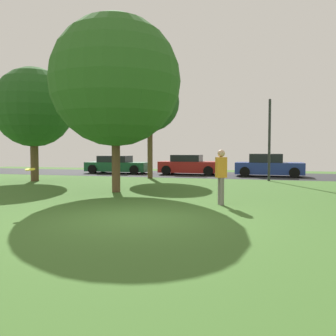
{
  "coord_description": "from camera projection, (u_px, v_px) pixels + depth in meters",
  "views": [
    {
      "loc": [
        3.26,
        -8.59,
        1.77
      ],
      "look_at": [
        0.0,
        3.1,
        1.13
      ],
      "focal_mm": 38.79,
      "sensor_mm": 36.0,
      "label": 1
    }
  ],
  "objects": [
    {
      "name": "person_catcher",
      "position": [
        221.0,
        174.0,
        11.44
      ],
      "size": [
        0.39,
        0.35,
        1.74
      ],
      "rotation": [
        0.0,
        0.0,
        -2.64
      ],
      "color": "slate",
      "rests_on": "ground_plane"
    },
    {
      "name": "birch_tree_lone",
      "position": [
        33.0,
        107.0,
        19.72
      ],
      "size": [
        4.3,
        4.3,
        6.19
      ],
      "color": "brown",
      "rests_on": "ground_plane"
    },
    {
      "name": "oak_tree_center",
      "position": [
        115.0,
        81.0,
        14.65
      ],
      "size": [
        5.28,
        5.28,
        7.16
      ],
      "color": "brown",
      "rests_on": "ground_plane"
    },
    {
      "name": "parked_car_green",
      "position": [
        117.0,
        165.0,
        26.37
      ],
      "size": [
        4.56,
        1.97,
        1.27
      ],
      "color": "#195633",
      "rests_on": "ground_plane"
    },
    {
      "name": "parked_car_red",
      "position": [
        189.0,
        165.0,
        25.09
      ],
      "size": [
        4.12,
        2.01,
        1.36
      ],
      "color": "#B21E1E",
      "rests_on": "ground_plane"
    },
    {
      "name": "street_lamp_post",
      "position": [
        269.0,
        140.0,
        19.97
      ],
      "size": [
        0.14,
        0.14,
        4.5
      ],
      "primitive_type": "cylinder",
      "color": "#2D2D33",
      "rests_on": "ground_plane"
    },
    {
      "name": "road_strip",
      "position": [
        219.0,
        175.0,
        24.62
      ],
      "size": [
        44.0,
        6.4,
        0.01
      ],
      "primitive_type": "cube",
      "color": "#28282B",
      "rests_on": "ground_plane"
    },
    {
      "name": "parked_car_blue",
      "position": [
        268.0,
        166.0,
        23.36
      ],
      "size": [
        4.25,
        1.94,
        1.46
      ],
      "color": "#233893",
      "rests_on": "ground_plane"
    },
    {
      "name": "ground_plane",
      "position": [
        135.0,
        218.0,
        9.23
      ],
      "size": [
        44.0,
        44.0,
        0.0
      ],
      "primitive_type": "plane",
      "color": "#3D6628"
    },
    {
      "name": "frisbee_disc",
      "position": [
        30.0,
        169.0,
        10.15
      ],
      "size": [
        0.3,
        0.3,
        0.06
      ],
      "color": "yellow"
    },
    {
      "name": "maple_tree_near",
      "position": [
        150.0,
        102.0,
        21.59
      ],
      "size": [
        3.5,
        3.5,
        6.31
      ],
      "color": "brown",
      "rests_on": "ground_plane"
    }
  ]
}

